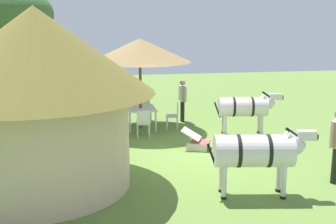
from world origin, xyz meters
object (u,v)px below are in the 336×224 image
object	(u,v)px
patio_dining_table	(141,110)
zebra_toward_hut	(256,151)
guest_beside_umbrella	(183,97)
zebra_nearest_camera	(245,107)
patio_chair_east_end	(107,114)
patio_chair_west_end	(175,114)
acacia_tree_left_background	(2,14)
thatched_hut	(38,87)
shade_umbrella	(140,50)
patio_chair_near_hut	(144,107)
zebra_by_umbrella	(66,108)
striped_lounge_chair	(197,141)
patio_chair_near_lawn	(143,122)

from	to	relation	value
patio_dining_table	zebra_toward_hut	bearing A→B (deg)	-164.22
guest_beside_umbrella	zebra_nearest_camera	distance (m)	2.72
patio_chair_east_end	zebra_toward_hut	world-z (taller)	zebra_toward_hut
patio_chair_west_end	guest_beside_umbrella	size ratio (longest dim) A/B	0.57
zebra_toward_hut	acacia_tree_left_background	size ratio (longest dim) A/B	0.47
thatched_hut	guest_beside_umbrella	distance (m)	7.29
shade_umbrella	acacia_tree_left_background	distance (m)	4.92
patio_chair_near_hut	zebra_toward_hut	distance (m)	7.59
patio_chair_west_end	zebra_by_umbrella	xyz separation A→B (m)	(-0.57, 3.66, 0.49)
patio_chair_near_hut	zebra_by_umbrella	distance (m)	3.45
thatched_hut	shade_umbrella	xyz separation A→B (m)	(4.90, -2.81, 0.44)
zebra_by_umbrella	patio_chair_west_end	bearing A→B (deg)	88.87
zebra_toward_hut	guest_beside_umbrella	bearing A→B (deg)	-169.65
patio_chair_west_end	patio_chair_east_end	world-z (taller)	same
patio_dining_table	shade_umbrella	bearing A→B (deg)	26.57
patio_chair_west_end	patio_chair_near_hut	distance (m)	1.71
guest_beside_umbrella	zebra_by_umbrella	size ratio (longest dim) A/B	0.74
thatched_hut	patio_dining_table	bearing A→B (deg)	-29.79
shade_umbrella	zebra_by_umbrella	size ratio (longest dim) A/B	1.64
shade_umbrella	zebra_by_umbrella	world-z (taller)	shade_umbrella
patio_chair_west_end	patio_chair_near_hut	size ratio (longest dim) A/B	1.00
patio_chair_west_end	zebra_nearest_camera	xyz separation A→B (m)	(-1.19, -2.13, 0.41)
shade_umbrella	patio_dining_table	world-z (taller)	shade_umbrella
patio_chair_east_end	guest_beside_umbrella	size ratio (longest dim) A/B	0.57
zebra_by_umbrella	acacia_tree_left_background	size ratio (longest dim) A/B	0.43
thatched_hut	zebra_toward_hut	bearing A→B (deg)	-106.45
zebra_nearest_camera	zebra_by_umbrella	distance (m)	5.83
patio_chair_west_end	patio_dining_table	bearing A→B (deg)	90.00
patio_dining_table	patio_chair_west_end	world-z (taller)	patio_chair_west_end
zebra_nearest_camera	acacia_tree_left_background	distance (m)	8.87
striped_lounge_chair	patio_chair_near_lawn	bearing A→B (deg)	-112.93
thatched_hut	zebra_toward_hut	world-z (taller)	thatched_hut
zebra_by_umbrella	zebra_toward_hut	world-z (taller)	zebra_by_umbrella
patio_dining_table	zebra_by_umbrella	xyz separation A→B (m)	(-0.85, 2.50, 0.35)
patio_chair_west_end	striped_lounge_chair	distance (m)	2.49
shade_umbrella	patio_chair_near_hut	size ratio (longest dim) A/B	3.90
patio_dining_table	patio_chair_east_end	distance (m)	1.20
patio_chair_near_hut	zebra_by_umbrella	world-z (taller)	zebra_by_umbrella
guest_beside_umbrella	patio_chair_east_end	bearing A→B (deg)	95.63
patio_dining_table	striped_lounge_chair	bearing A→B (deg)	-153.92
patio_chair_near_hut	zebra_toward_hut	size ratio (longest dim) A/B	0.38
shade_umbrella	striped_lounge_chair	world-z (taller)	shade_umbrella
patio_chair_near_lawn	zebra_by_umbrella	world-z (taller)	zebra_by_umbrella
striped_lounge_chair	thatched_hut	bearing A→B (deg)	-37.55
acacia_tree_left_background	patio_chair_near_hut	bearing A→B (deg)	-90.22
patio_chair_near_hut	zebra_nearest_camera	distance (m)	4.04
zebra_toward_hut	thatched_hut	bearing A→B (deg)	-97.00
shade_umbrella	patio_chair_near_hut	distance (m)	2.52
guest_beside_umbrella	striped_lounge_chair	size ratio (longest dim) A/B	1.65
patio_chair_near_lawn	patio_chair_east_end	bearing A→B (deg)	131.86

